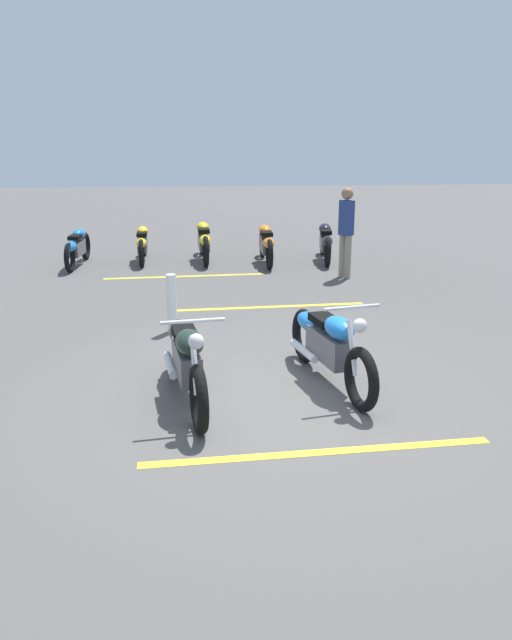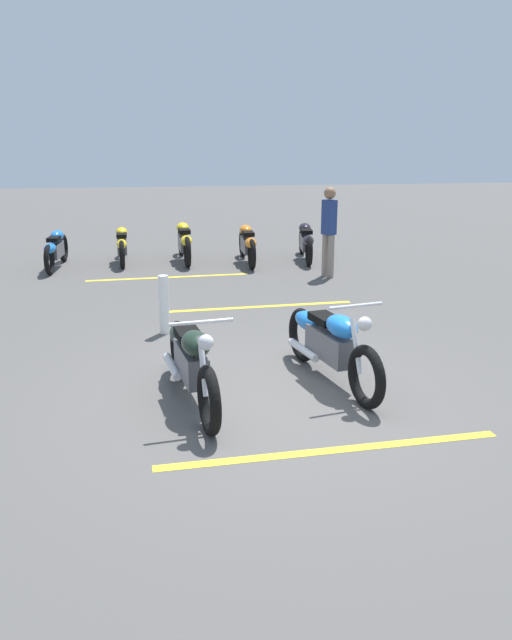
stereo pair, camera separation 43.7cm
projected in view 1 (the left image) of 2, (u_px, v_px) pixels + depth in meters
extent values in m
plane|color=#514F4C|center=(263.00, 399.00, 6.95)|extent=(60.00, 60.00, 0.00)
torus|color=black|center=(361.00, 379.00, 6.60)|extent=(0.68, 0.25, 0.67)
torus|color=black|center=(305.00, 336.00, 8.03)|extent=(0.68, 0.25, 0.67)
cube|color=#59595E|center=(328.00, 347.00, 7.34)|extent=(0.87, 0.39, 0.32)
ellipsoid|color=blue|center=(339.00, 328.00, 7.01)|extent=(0.57, 0.38, 0.24)
ellipsoid|color=blue|center=(310.00, 322.00, 7.82)|extent=(0.60, 0.35, 0.22)
cube|color=black|center=(325.00, 320.00, 7.38)|extent=(0.48, 0.33, 0.09)
cylinder|color=silver|center=(352.00, 348.00, 6.74)|extent=(0.27, 0.11, 0.56)
cylinder|color=silver|center=(352.00, 307.00, 6.67)|extent=(0.16, 0.61, 0.04)
sphere|color=silver|center=(360.00, 326.00, 6.52)|extent=(0.15, 0.15, 0.15)
cylinder|color=silver|center=(304.00, 351.00, 7.71)|extent=(0.70, 0.23, 0.09)
torus|color=black|center=(199.00, 399.00, 6.10)|extent=(0.68, 0.20, 0.67)
torus|color=black|center=(179.00, 348.00, 7.56)|extent=(0.68, 0.20, 0.67)
cube|color=#59595E|center=(187.00, 362.00, 6.85)|extent=(0.86, 0.33, 0.32)
ellipsoid|color=black|center=(190.00, 342.00, 6.52)|extent=(0.55, 0.35, 0.24)
ellipsoid|color=black|center=(180.00, 334.00, 7.35)|extent=(0.59, 0.31, 0.22)
cube|color=black|center=(185.00, 333.00, 6.90)|extent=(0.47, 0.30, 0.09)
cylinder|color=silver|center=(195.00, 365.00, 6.24)|extent=(0.27, 0.09, 0.56)
cylinder|color=silver|center=(193.00, 321.00, 6.17)|extent=(0.12, 0.62, 0.04)
sphere|color=silver|center=(196.00, 341.00, 6.03)|extent=(0.15, 0.15, 0.15)
cylinder|color=silver|center=(170.00, 365.00, 7.24)|extent=(0.71, 0.18, 0.09)
torus|color=black|center=(323.00, 241.00, 15.26)|extent=(0.65, 0.19, 0.64)
torus|color=black|center=(328.00, 252.00, 13.82)|extent=(0.65, 0.19, 0.64)
cube|color=#59595E|center=(325.00, 243.00, 14.47)|extent=(0.82, 0.31, 0.31)
ellipsoid|color=black|center=(325.00, 229.00, 14.64)|extent=(0.53, 0.33, 0.23)
ellipsoid|color=black|center=(327.00, 241.00, 13.91)|extent=(0.56, 0.30, 0.21)
cube|color=black|center=(326.00, 232.00, 14.28)|extent=(0.45, 0.28, 0.09)
torus|color=black|center=(263.00, 243.00, 14.97)|extent=(0.65, 0.11, 0.65)
torus|color=black|center=(270.00, 255.00, 13.53)|extent=(0.65, 0.11, 0.65)
cube|color=#59595E|center=(266.00, 245.00, 14.18)|extent=(0.81, 0.22, 0.31)
ellipsoid|color=orange|center=(265.00, 230.00, 14.35)|extent=(0.51, 0.28, 0.23)
ellipsoid|color=orange|center=(269.00, 243.00, 13.62)|extent=(0.54, 0.24, 0.21)
cube|color=black|center=(267.00, 234.00, 13.99)|extent=(0.43, 0.24, 0.09)
torus|color=black|center=(202.00, 240.00, 15.29)|extent=(0.67, 0.13, 0.67)
torus|color=black|center=(206.00, 252.00, 13.81)|extent=(0.67, 0.13, 0.67)
cube|color=#59595E|center=(204.00, 242.00, 14.48)|extent=(0.84, 0.25, 0.32)
ellipsoid|color=yellow|center=(203.00, 227.00, 14.65)|extent=(0.53, 0.30, 0.24)
ellipsoid|color=yellow|center=(205.00, 240.00, 13.90)|extent=(0.57, 0.26, 0.22)
cube|color=black|center=(204.00, 231.00, 14.28)|extent=(0.45, 0.26, 0.09)
torus|color=black|center=(144.00, 243.00, 15.13)|extent=(0.61, 0.12, 0.60)
torus|color=black|center=(141.00, 253.00, 13.79)|extent=(0.61, 0.12, 0.60)
cube|color=#59595E|center=(143.00, 245.00, 14.40)|extent=(0.76, 0.22, 0.29)
ellipsoid|color=yellow|center=(142.00, 231.00, 14.56)|extent=(0.48, 0.27, 0.22)
ellipsoid|color=yellow|center=(141.00, 243.00, 13.87)|extent=(0.51, 0.23, 0.20)
cube|color=black|center=(142.00, 234.00, 14.22)|extent=(0.40, 0.23, 0.08)
torus|color=black|center=(85.00, 246.00, 14.65)|extent=(0.62, 0.14, 0.62)
torus|color=black|center=(70.00, 258.00, 13.27)|extent=(0.62, 0.14, 0.62)
cube|color=#59595E|center=(77.00, 248.00, 13.90)|extent=(0.79, 0.26, 0.29)
ellipsoid|color=blue|center=(79.00, 234.00, 14.06)|extent=(0.50, 0.29, 0.22)
ellipsoid|color=blue|center=(71.00, 246.00, 13.36)|extent=(0.53, 0.26, 0.20)
cube|color=black|center=(75.00, 237.00, 13.71)|extent=(0.42, 0.25, 0.08)
cylinder|color=gray|center=(342.00, 256.00, 12.82)|extent=(0.12, 0.12, 0.85)
cylinder|color=gray|center=(348.00, 257.00, 12.68)|extent=(0.12, 0.12, 0.85)
cube|color=navy|center=(346.00, 218.00, 12.54)|extent=(0.31, 0.29, 0.67)
sphere|color=#8C664C|center=(347.00, 194.00, 12.42)|extent=(0.23, 0.23, 0.23)
cylinder|color=white|center=(172.00, 303.00, 9.23)|extent=(0.14, 0.14, 0.84)
cube|color=yellow|center=(319.00, 452.00, 5.79)|extent=(0.30, 3.20, 0.01)
cube|color=yellow|center=(269.00, 307.00, 10.67)|extent=(0.30, 3.20, 0.01)
cube|color=yellow|center=(185.00, 276.00, 12.98)|extent=(0.30, 3.20, 0.01)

